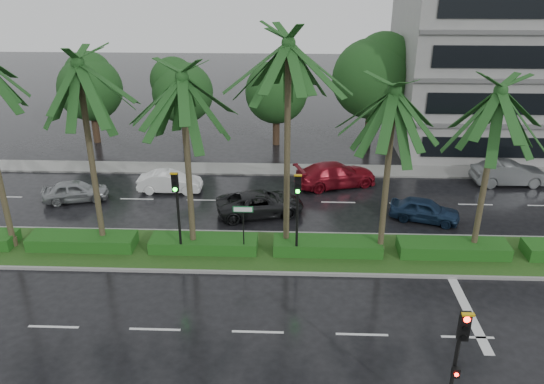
{
  "coord_description": "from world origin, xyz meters",
  "views": [
    {
      "loc": [
        1.19,
        -21.44,
        13.2
      ],
      "look_at": [
        0.3,
        1.5,
        3.04
      ],
      "focal_mm": 35.0,
      "sensor_mm": 36.0,
      "label": 1
    }
  ],
  "objects_px": {
    "car_silver": "(75,191)",
    "car_white": "(170,182)",
    "signal_median_left": "(177,202)",
    "car_red": "(336,175)",
    "car_grey": "(509,173)",
    "street_sign": "(243,218)",
    "car_darkgrey": "(260,203)",
    "car_blue": "(425,210)",
    "signal_near": "(456,366)"
  },
  "relations": [
    {
      "from": "street_sign",
      "to": "car_grey",
      "type": "distance_m",
      "value": 18.73
    },
    {
      "from": "signal_median_left",
      "to": "car_red",
      "type": "xyz_separation_m",
      "value": [
        8.0,
        9.23,
        -2.25
      ]
    },
    {
      "from": "car_blue",
      "to": "car_grey",
      "type": "distance_m",
      "value": 8.38
    },
    {
      "from": "car_darkgrey",
      "to": "car_red",
      "type": "xyz_separation_m",
      "value": [
        4.5,
        4.27,
        0.07
      ]
    },
    {
      "from": "signal_near",
      "to": "signal_median_left",
      "type": "bearing_deg",
      "value": 135.91
    },
    {
      "from": "car_silver",
      "to": "car_red",
      "type": "height_order",
      "value": "car_red"
    },
    {
      "from": "car_silver",
      "to": "signal_median_left",
      "type": "bearing_deg",
      "value": -144.65
    },
    {
      "from": "car_white",
      "to": "car_blue",
      "type": "height_order",
      "value": "car_white"
    },
    {
      "from": "car_white",
      "to": "signal_median_left",
      "type": "bearing_deg",
      "value": -164.88
    },
    {
      "from": "signal_median_left",
      "to": "car_blue",
      "type": "distance_m",
      "value": 13.51
    },
    {
      "from": "signal_near",
      "to": "car_white",
      "type": "bearing_deg",
      "value": 124.76
    },
    {
      "from": "street_sign",
      "to": "car_white",
      "type": "xyz_separation_m",
      "value": [
        -5.23,
        7.74,
        -1.49
      ]
    },
    {
      "from": "street_sign",
      "to": "car_grey",
      "type": "height_order",
      "value": "street_sign"
    },
    {
      "from": "car_white",
      "to": "car_grey",
      "type": "xyz_separation_m",
      "value": [
        21.2,
        1.94,
        0.12
      ]
    },
    {
      "from": "car_blue",
      "to": "car_silver",
      "type": "bearing_deg",
      "value": 102.78
    },
    {
      "from": "street_sign",
      "to": "car_darkgrey",
      "type": "distance_m",
      "value": 5.01
    },
    {
      "from": "car_darkgrey",
      "to": "car_blue",
      "type": "bearing_deg",
      "value": -107.5
    },
    {
      "from": "street_sign",
      "to": "car_silver",
      "type": "xyz_separation_m",
      "value": [
        -10.5,
        6.16,
        -1.49
      ]
    },
    {
      "from": "signal_median_left",
      "to": "street_sign",
      "type": "xyz_separation_m",
      "value": [
        3.0,
        0.18,
        -0.87
      ]
    },
    {
      "from": "car_red",
      "to": "signal_median_left",
      "type": "bearing_deg",
      "value": 120.68
    },
    {
      "from": "car_silver",
      "to": "car_grey",
      "type": "xyz_separation_m",
      "value": [
        26.47,
        3.53,
        0.12
      ]
    },
    {
      "from": "car_white",
      "to": "car_grey",
      "type": "height_order",
      "value": "car_grey"
    },
    {
      "from": "car_silver",
      "to": "car_blue",
      "type": "height_order",
      "value": "same"
    },
    {
      "from": "signal_median_left",
      "to": "car_red",
      "type": "height_order",
      "value": "signal_median_left"
    },
    {
      "from": "car_silver",
      "to": "car_blue",
      "type": "xyz_separation_m",
      "value": [
        20.0,
        -1.79,
        -0.0
      ]
    },
    {
      "from": "street_sign",
      "to": "car_red",
      "type": "height_order",
      "value": "street_sign"
    },
    {
      "from": "car_red",
      "to": "car_grey",
      "type": "height_order",
      "value": "car_grey"
    },
    {
      "from": "car_red",
      "to": "car_blue",
      "type": "distance_m",
      "value": 6.49
    },
    {
      "from": "car_red",
      "to": "car_blue",
      "type": "relative_size",
      "value": 1.39
    },
    {
      "from": "street_sign",
      "to": "car_darkgrey",
      "type": "relative_size",
      "value": 0.54
    },
    {
      "from": "car_silver",
      "to": "car_white",
      "type": "relative_size",
      "value": 0.96
    },
    {
      "from": "car_white",
      "to": "car_darkgrey",
      "type": "distance_m",
      "value": 6.45
    },
    {
      "from": "street_sign",
      "to": "car_red",
      "type": "xyz_separation_m",
      "value": [
        5.0,
        9.05,
        -1.38
      ]
    },
    {
      "from": "car_silver",
      "to": "car_blue",
      "type": "relative_size",
      "value": 1.0
    },
    {
      "from": "car_darkgrey",
      "to": "car_grey",
      "type": "bearing_deg",
      "value": -87.3
    },
    {
      "from": "car_blue",
      "to": "car_grey",
      "type": "xyz_separation_m",
      "value": [
        6.47,
        5.32,
        0.12
      ]
    },
    {
      "from": "signal_near",
      "to": "car_silver",
      "type": "xyz_separation_m",
      "value": [
        -17.5,
        16.03,
        -1.87
      ]
    },
    {
      "from": "signal_near",
      "to": "car_red",
      "type": "xyz_separation_m",
      "value": [
        -2.0,
        18.92,
        -1.76
      ]
    },
    {
      "from": "street_sign",
      "to": "car_silver",
      "type": "distance_m",
      "value": 12.26
    },
    {
      "from": "car_grey",
      "to": "car_red",
      "type": "bearing_deg",
      "value": 90.57
    },
    {
      "from": "signal_median_left",
      "to": "car_darkgrey",
      "type": "distance_m",
      "value": 6.5
    },
    {
      "from": "street_sign",
      "to": "car_silver",
      "type": "height_order",
      "value": "street_sign"
    },
    {
      "from": "street_sign",
      "to": "car_darkgrey",
      "type": "height_order",
      "value": "street_sign"
    },
    {
      "from": "car_grey",
      "to": "signal_near",
      "type": "bearing_deg",
      "value": 152.6
    },
    {
      "from": "signal_near",
      "to": "car_red",
      "type": "distance_m",
      "value": 19.1
    },
    {
      "from": "street_sign",
      "to": "car_red",
      "type": "bearing_deg",
      "value": 61.07
    },
    {
      "from": "street_sign",
      "to": "car_blue",
      "type": "height_order",
      "value": "street_sign"
    },
    {
      "from": "car_white",
      "to": "car_darkgrey",
      "type": "xyz_separation_m",
      "value": [
        5.73,
        -2.97,
        0.04
      ]
    },
    {
      "from": "car_red",
      "to": "street_sign",
      "type": "bearing_deg",
      "value": 132.67
    },
    {
      "from": "car_blue",
      "to": "car_darkgrey",
      "type": "bearing_deg",
      "value": 105.31
    }
  ]
}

